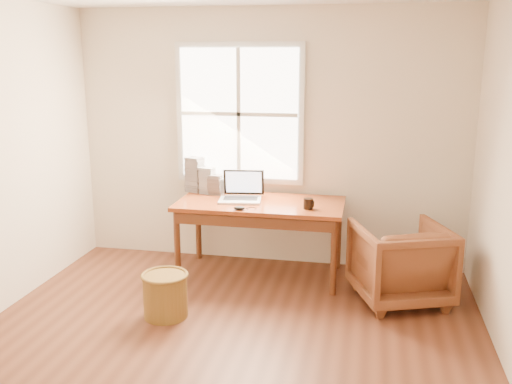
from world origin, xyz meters
The scene contains 11 objects.
room_shell centered at (-0.02, 0.16, 1.32)m, with size 4.04×4.54×2.64m.
desk centered at (0.00, 1.80, 0.73)m, with size 1.60×0.80×0.04m, color brown.
armchair centered at (1.32, 1.45, 0.35)m, with size 0.75×0.78×0.71m, color brown.
wicker_stool centered at (-0.60, 0.73, 0.18)m, with size 0.36×0.36×0.36m, color brown.
laptop centered at (-0.20, 1.77, 0.91)m, with size 0.42×0.44×0.31m, color silver, non-canonical shape.
mouse centered at (-0.13, 1.47, 0.77)m, with size 0.11×0.06×0.04m, color black.
coffee_mug centered at (0.48, 1.63, 0.80)m, with size 0.09×0.09×0.10m, color black.
cd_stack_a centered at (-0.60, 2.04, 0.89)m, with size 0.14×0.12×0.27m, color #B7BDC4.
cd_stack_b centered at (-0.51, 2.00, 0.85)m, with size 0.13×0.11×0.20m, color #292A2E.
cd_stack_c centered at (-0.75, 2.09, 0.93)m, with size 0.16×0.14×0.36m, color #AAA9B7.
cd_stack_d centered at (-0.49, 2.03, 0.83)m, with size 0.13×0.11×0.16m, color #ACB2B7.
Camera 1 is at (1.02, -3.43, 2.14)m, focal length 40.00 mm.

